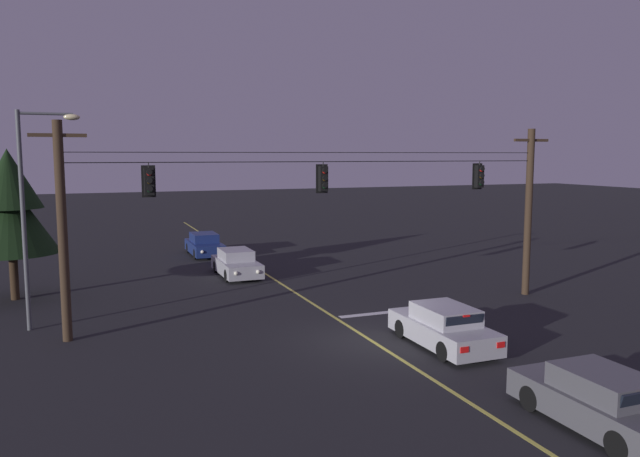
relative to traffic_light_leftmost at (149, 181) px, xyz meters
name	(u,v)px	position (x,y,z in m)	size (l,w,h in m)	color
ground_plane	(370,340)	(6.78, -3.69, -5.38)	(180.00, 180.00, 0.00)	black
lane_centre_stripe	(283,285)	(6.78, 6.02, -5.38)	(0.14, 60.00, 0.01)	#D1C64C
stop_bar_paint	(379,313)	(8.68, -0.58, -5.38)	(3.40, 0.36, 0.01)	silver
signal_span_assembly	(329,217)	(6.78, 0.02, -1.51)	(21.07, 0.32, 7.43)	#38281C
traffic_light_leftmost	(149,181)	(0.00, 0.00, 0.00)	(0.48, 0.41, 1.22)	black
traffic_light_left_inner	(323,179)	(6.52, 0.00, 0.00)	(0.48, 0.41, 1.22)	black
traffic_light_centre	(479,176)	(13.72, 0.00, 0.00)	(0.48, 0.41, 1.22)	black
car_waiting_near_lane	(443,327)	(8.71, -5.21, -4.73)	(1.80, 4.33, 1.39)	#A5A5AD
car_oncoming_lead	(236,264)	(5.22, 8.98, -4.73)	(1.80, 4.42, 1.39)	#A5A5AD
car_oncoming_trailing	(205,245)	(4.95, 16.26, -4.73)	(1.80, 4.42, 1.39)	navy
car_waiting_second_near	(600,401)	(8.70, -11.77, -4.73)	(1.80, 4.33, 1.39)	#4C4C51
street_lamp_corner	(32,199)	(-3.84, 1.91, -0.65)	(2.11, 0.30, 7.85)	#4C4F54
tree_verge_near	(10,207)	(-5.07, 7.34, -1.30)	(3.93, 3.93, 6.57)	#332316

